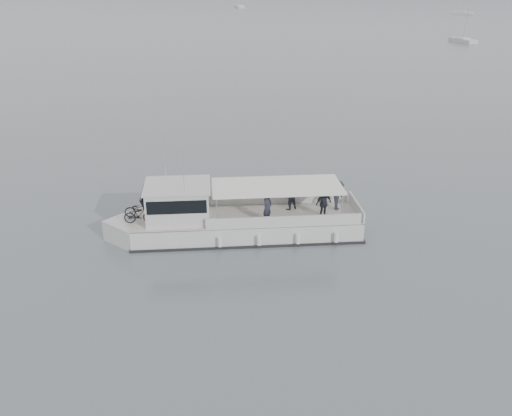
# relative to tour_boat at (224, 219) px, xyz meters

# --- Properties ---
(ground) EXTENTS (1400.00, 1400.00, 0.00)m
(ground) POSITION_rel_tour_boat_xyz_m (-4.81, -3.22, -0.94)
(ground) COLOR #515A60
(ground) RESTS_ON ground
(tour_boat) EXTENTS (13.51, 6.74, 5.71)m
(tour_boat) POSITION_rel_tour_boat_xyz_m (0.00, 0.00, 0.00)
(tour_boat) COLOR silver
(tour_boat) RESTS_ON ground
(moored_fleet) EXTENTS (397.16, 346.77, 9.67)m
(moored_fleet) POSITION_rel_tour_boat_xyz_m (-49.65, 196.32, -0.58)
(moored_fleet) COLOR silver
(moored_fleet) RESTS_ON ground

